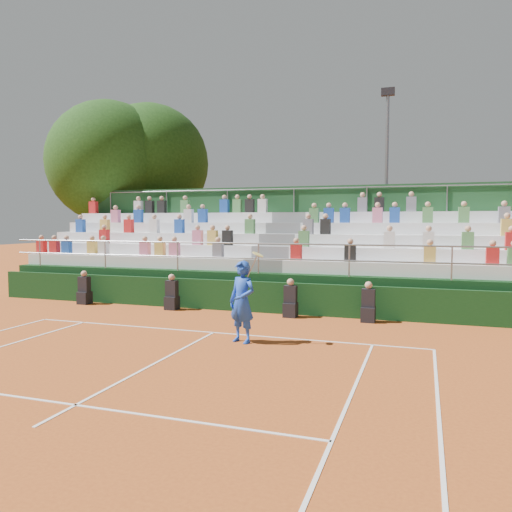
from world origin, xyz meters
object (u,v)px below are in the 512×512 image
(tree_west, at_px, (109,163))
(tree_east, at_px, (150,163))
(floodlight_mast, at_px, (387,172))
(tennis_player, at_px, (242,302))

(tree_west, height_order, tree_east, tree_east)
(tree_west, distance_m, floodlight_mast, 14.13)
(floodlight_mast, bearing_deg, tree_east, 179.06)
(tree_east, relative_size, floodlight_mast, 1.03)
(tennis_player, relative_size, tree_east, 0.24)
(tennis_player, relative_size, tree_west, 0.24)
(tennis_player, height_order, floodlight_mast, floodlight_mast)
(tree_east, xyz_separation_m, floodlight_mast, (12.57, -0.21, -0.89))
(tree_west, relative_size, tree_east, 0.99)
(tennis_player, bearing_deg, floodlight_mast, 79.33)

